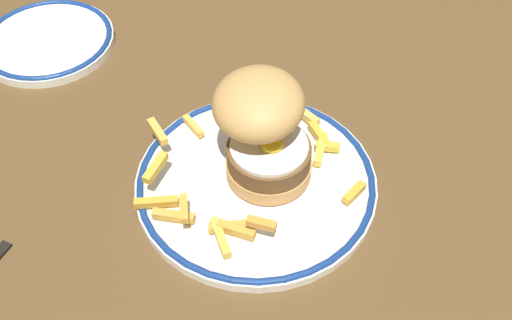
{
  "coord_description": "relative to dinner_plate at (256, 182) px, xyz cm",
  "views": [
    {
      "loc": [
        -6.18,
        -38.52,
        54.15
      ],
      "look_at": [
        -5.27,
        4.6,
        4.6
      ],
      "focal_mm": 42.44,
      "sensor_mm": 36.0,
      "label": 1
    }
  ],
  "objects": [
    {
      "name": "dinner_plate",
      "position": [
        0.0,
        0.0,
        0.0
      ],
      "size": [
        27.34,
        27.34,
        1.6
      ],
      "color": "white",
      "rests_on": "ground_plane"
    },
    {
      "name": "burger",
      "position": [
        0.81,
        1.79,
        6.69
      ],
      "size": [
        12.95,
        13.34,
        12.22
      ],
      "color": "tan",
      "rests_on": "dinner_plate"
    },
    {
      "name": "fries_pile",
      "position": [
        -1.75,
        -0.43,
        1.67
      ],
      "size": [
        25.32,
        22.98,
        2.88
      ],
      "color": "gold",
      "rests_on": "dinner_plate"
    },
    {
      "name": "ground_plane",
      "position": [
        5.27,
        -4.6,
        -2.84
      ],
      "size": [
        128.73,
        108.05,
        4.0
      ],
      "primitive_type": "cube",
      "color": "brown"
    },
    {
      "name": "side_plate",
      "position": [
        -28.92,
        26.35,
        -0.0
      ],
      "size": [
        18.53,
        18.53,
        1.6
      ],
      "color": "white",
      "rests_on": "ground_plane"
    }
  ]
}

